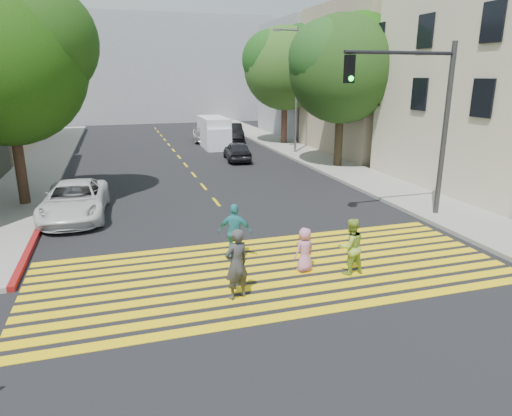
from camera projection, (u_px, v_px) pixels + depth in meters
name	position (u px, v px, depth m)	size (l,w,h in m)	color
ground	(290.00, 291.00, 11.82)	(120.00, 120.00, 0.00)	black
sidewalk_left	(46.00, 160.00, 29.60)	(3.00, 40.00, 0.15)	gray
sidewalk_right	(331.00, 165.00, 27.95)	(3.00, 60.00, 0.15)	gray
curb_red	(35.00, 238.00, 15.36)	(0.20, 8.00, 0.16)	maroon
crosswalk	(274.00, 271.00, 12.98)	(13.40, 5.30, 0.01)	yellow
lane_line	(176.00, 153.00, 32.47)	(0.12, 34.40, 0.01)	yellow
building_right_tan	(393.00, 80.00, 32.06)	(10.00, 10.00, 10.00)	tan
building_right_grey	(326.00, 79.00, 42.16)	(10.00, 10.00, 10.00)	gray
backdrop_block	(146.00, 69.00, 54.19)	(30.00, 8.00, 12.00)	gray
tree_left	(7.00, 57.00, 17.78)	(7.47, 7.03, 8.97)	#312019
tree_right_near	(344.00, 63.00, 25.93)	(7.02, 6.48, 8.88)	black
tree_right_far	(286.00, 64.00, 35.06)	(8.01, 7.67, 9.18)	#432922
pedestrian_man	(236.00, 264.00, 11.19)	(0.67, 0.44, 1.82)	#3A393C
pedestrian_woman	(351.00, 246.00, 12.64)	(0.78, 0.61, 1.61)	#97BD3B
pedestrian_child	(305.00, 250.00, 12.84)	(0.63, 0.41, 1.29)	#C879A2
pedestrian_extra	(235.00, 232.00, 13.56)	(1.03, 0.43, 1.75)	teal
white_sedan	(75.00, 200.00, 17.71)	(2.30, 4.98, 1.38)	silver
dark_car_near	(237.00, 151.00, 29.57)	(1.50, 3.73, 1.27)	black
silver_car	(205.00, 133.00, 38.31)	(2.00, 4.92, 1.43)	#BABABA
dark_car_parked	(233.00, 132.00, 38.53)	(1.52, 4.36, 1.44)	black
white_van	(214.00, 133.00, 34.89)	(1.90, 4.85, 2.27)	white
traffic_signal	(420.00, 108.00, 16.52)	(4.47, 0.38, 6.55)	#373737
street_lamp	(294.00, 84.00, 30.84)	(1.90, 0.43, 8.39)	slate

